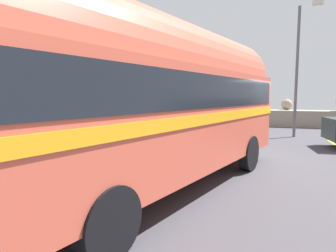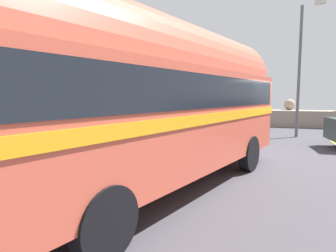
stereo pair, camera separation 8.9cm
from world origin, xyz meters
The scene contains 5 objects.
ground centered at (0.00, 0.00, 0.01)m, with size 32.00×26.00×0.02m.
breakwater centered at (0.30, 11.78, 0.72)m, with size 31.36×1.83×2.46m.
vintage_coach centered at (-1.57, -3.24, 2.05)m, with size 4.69×8.91×3.70m.
second_coach centered at (-5.44, -1.70, 2.05)m, with size 4.14×8.89×3.70m.
lamp_post centered at (2.14, 6.29, 3.58)m, with size 0.97×0.82×6.35m.
Camera 1 is at (0.56, -9.05, 2.07)m, focal length 30.50 mm.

